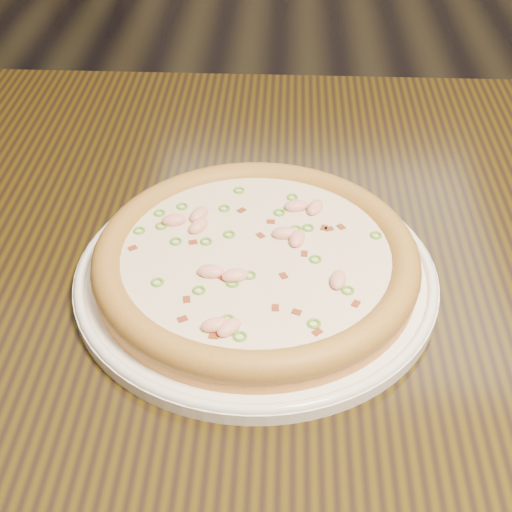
{
  "coord_description": "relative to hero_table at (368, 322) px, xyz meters",
  "views": [
    {
      "loc": [
        -0.21,
        -0.71,
        1.2
      ],
      "look_at": [
        -0.23,
        -0.2,
        0.78
      ],
      "focal_mm": 50.0,
      "sensor_mm": 36.0,
      "label": 1
    }
  ],
  "objects": [
    {
      "name": "plate",
      "position": [
        -0.12,
        -0.05,
        0.11
      ],
      "size": [
        0.34,
        0.34,
        0.02
      ],
      "color": "white",
      "rests_on": "hero_table"
    },
    {
      "name": "pizza",
      "position": [
        -0.12,
        -0.05,
        0.13
      ],
      "size": [
        0.3,
        0.3,
        0.03
      ],
      "color": "#CC8C49",
      "rests_on": "plate"
    },
    {
      "name": "hero_table",
      "position": [
        0.0,
        0.0,
        0.0
      ],
      "size": [
        1.2,
        0.8,
        0.75
      ],
      "color": "black",
      "rests_on": "ground"
    }
  ]
}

